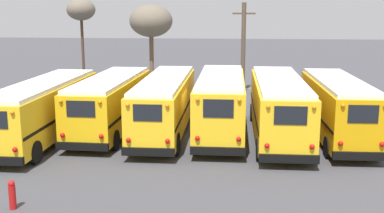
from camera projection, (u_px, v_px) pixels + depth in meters
The scene contains 12 objects.
ground_plane at pixel (191, 138), 25.32m from camera, with size 160.00×160.00×0.00m, color #424247.
school_bus_0 at pixel (44, 108), 24.86m from camera, with size 2.69×10.69×3.03m.
school_bus_1 at pixel (111, 102), 26.43m from camera, with size 2.82×9.68×3.03m.
school_bus_2 at pixel (165, 103), 26.10m from camera, with size 2.44×10.82×3.06m.
school_bus_3 at pixel (221, 103), 25.51m from camera, with size 2.58×9.37×3.27m.
school_bus_4 at pixel (279, 106), 25.04m from camera, with size 2.62×10.52×3.18m.
school_bus_5 at pixel (337, 107), 24.90m from camera, with size 2.59×9.42×3.15m.
utility_pole at pixel (243, 47), 38.11m from camera, with size 1.80×0.35×7.13m.
bare_tree_0 at pixel (151, 22), 38.92m from camera, with size 3.49×3.49×6.98m.
bare_tree_1 at pixel (81, 11), 44.01m from camera, with size 2.61×2.61×7.50m.
fence_line at pixel (201, 94), 32.50m from camera, with size 23.18×0.06×1.42m.
fire_hydrant at pixel (12, 195), 16.39m from camera, with size 0.24×0.24×1.03m.
Camera 1 is at (2.15, -24.35, 6.82)m, focal length 45.00 mm.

